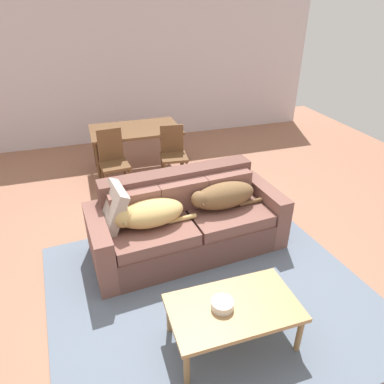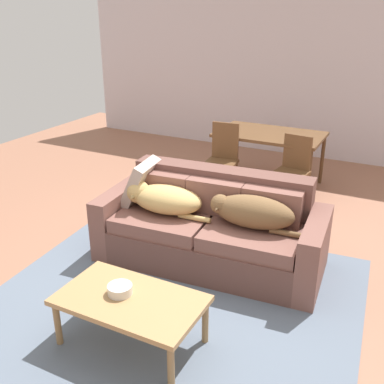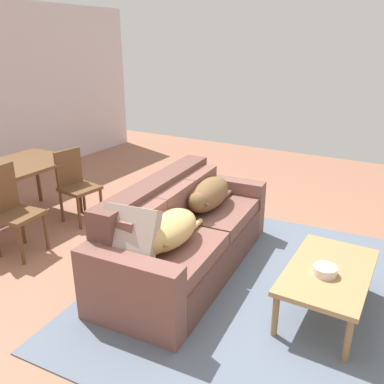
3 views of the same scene
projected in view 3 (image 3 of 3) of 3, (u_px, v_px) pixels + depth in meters
ground_plane at (186, 278)px, 3.83m from camera, size 10.00×10.00×0.00m
area_rug at (259, 290)px, 3.64m from camera, size 3.31×2.99×0.01m
couch at (183, 236)px, 3.90m from camera, size 2.25×1.06×0.89m
dog_on_left_cushion at (166, 231)px, 3.36m from camera, size 0.91×0.45×0.29m
dog_on_right_cushion at (208, 195)px, 4.10m from camera, size 0.92×0.38×0.30m
throw_pillow_by_left_arm at (129, 236)px, 3.12m from camera, size 0.35×0.50×0.47m
coffee_table at (328, 274)px, 3.23m from camera, size 1.07×0.62×0.41m
bowl_on_coffee_table at (325, 271)px, 3.13m from camera, size 0.19×0.19×0.07m
dining_table at (10, 172)px, 4.71m from camera, size 1.43×0.87×0.75m
dining_chair_near_left at (12, 207)px, 4.13m from camera, size 0.44×0.44×0.95m
dining_chair_near_right at (76, 183)px, 4.92m from camera, size 0.45×0.45×0.89m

